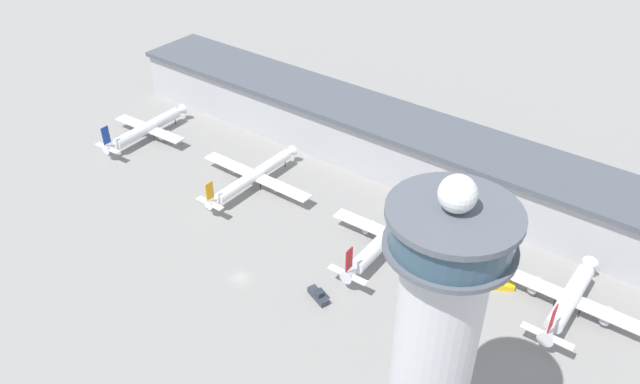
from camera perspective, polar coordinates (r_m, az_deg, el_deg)
The scene contains 10 objects.
ground_plane at distance 165.44m, azimuth -7.30°, elevation -7.80°, with size 1000.00×1000.00×0.00m, color gray.
terminal_building at distance 204.91m, azimuth 6.05°, elevation 4.74°, with size 204.74×25.00×18.05m.
control_tower at distance 105.51m, azimuth 10.38°, elevation -13.83°, with size 19.32×19.32×66.28m.
airplane_gate_alpha at distance 229.11m, azimuth -15.53°, elevation 5.63°, with size 31.00×36.43×12.38m.
airplane_gate_bravo at distance 195.54m, azimuth -6.06°, elevation 1.47°, with size 41.40×39.29×11.68m.
airplane_gate_charlie at distance 171.41m, azimuth 6.29°, elevation -3.93°, with size 35.39×42.14×13.06m.
airplane_gate_delta at distance 163.82m, azimuth 21.86°, elevation -9.03°, with size 41.99×32.44×13.62m.
service_truck_catering at distance 167.33m, azimuth 16.14°, elevation -8.13°, with size 7.20×5.75×2.80m.
service_truck_fuel at distance 175.40m, azimuth 8.14°, elevation -4.55°, with size 3.64×6.25×2.81m.
service_truck_baggage at distance 157.85m, azimuth -0.14°, elevation -9.45°, with size 7.21×4.49×3.11m.
Camera 1 is at (89.46, -83.33, 111.45)m, focal length 35.00 mm.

